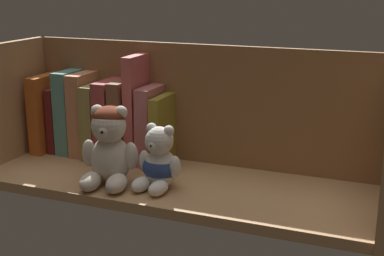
{
  "coord_description": "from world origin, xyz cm",
  "views": [
    {
      "loc": [
        40.91,
        -93.32,
        41.42
      ],
      "look_at": [
        3.79,
        0.0,
        13.5
      ],
      "focal_mm": 50.82,
      "sensor_mm": 36.0,
      "label": 1
    }
  ],
  "objects_px": {
    "book_7": "(139,108)",
    "book_9": "(165,130)",
    "book_4": "(100,119)",
    "book_8": "(152,124)",
    "book_0": "(50,112)",
    "book_1": "(60,119)",
    "teddy_bear_smaller": "(159,163)",
    "book_5": "(113,119)",
    "book_6": "(127,120)",
    "book_3": "(86,113)",
    "book_2": "(71,112)",
    "teddy_bear_larger": "(109,148)"
  },
  "relations": [
    {
      "from": "book_1",
      "to": "book_9",
      "type": "xyz_separation_m",
      "value": [
        0.27,
        0.0,
        0.0
      ]
    },
    {
      "from": "book_1",
      "to": "book_6",
      "type": "relative_size",
      "value": 0.83
    },
    {
      "from": "book_1",
      "to": "book_2",
      "type": "bearing_deg",
      "value": 0.0
    },
    {
      "from": "book_4",
      "to": "book_5",
      "type": "height_order",
      "value": "book_5"
    },
    {
      "from": "book_5",
      "to": "teddy_bear_larger",
      "type": "xyz_separation_m",
      "value": [
        0.08,
        -0.15,
        -0.01
      ]
    },
    {
      "from": "book_1",
      "to": "teddy_bear_smaller",
      "type": "height_order",
      "value": "book_1"
    },
    {
      "from": "book_0",
      "to": "book_6",
      "type": "height_order",
      "value": "book_6"
    },
    {
      "from": "book_2",
      "to": "book_7",
      "type": "relative_size",
      "value": 0.81
    },
    {
      "from": "book_8",
      "to": "book_1",
      "type": "bearing_deg",
      "value": 180.0
    },
    {
      "from": "book_0",
      "to": "book_2",
      "type": "height_order",
      "value": "book_2"
    },
    {
      "from": "book_2",
      "to": "book_9",
      "type": "relative_size",
      "value": 1.24
    },
    {
      "from": "book_1",
      "to": "book_8",
      "type": "bearing_deg",
      "value": 0.0
    },
    {
      "from": "book_5",
      "to": "teddy_bear_larger",
      "type": "distance_m",
      "value": 0.17
    },
    {
      "from": "book_7",
      "to": "book_8",
      "type": "relative_size",
      "value": 1.39
    },
    {
      "from": "book_1",
      "to": "book_7",
      "type": "height_order",
      "value": "book_7"
    },
    {
      "from": "book_6",
      "to": "book_3",
      "type": "bearing_deg",
      "value": 180.0
    },
    {
      "from": "book_0",
      "to": "book_5",
      "type": "height_order",
      "value": "same"
    },
    {
      "from": "book_3",
      "to": "book_7",
      "type": "distance_m",
      "value": 0.14
    },
    {
      "from": "book_2",
      "to": "book_4",
      "type": "height_order",
      "value": "book_2"
    },
    {
      "from": "book_2",
      "to": "teddy_bear_smaller",
      "type": "bearing_deg",
      "value": -25.44
    },
    {
      "from": "book_5",
      "to": "book_8",
      "type": "xyz_separation_m",
      "value": [
        0.1,
        0.0,
        -0.0
      ]
    },
    {
      "from": "book_2",
      "to": "book_6",
      "type": "height_order",
      "value": "book_2"
    },
    {
      "from": "book_5",
      "to": "teddy_bear_smaller",
      "type": "bearing_deg",
      "value": -37.78
    },
    {
      "from": "book_7",
      "to": "teddy_bear_smaller",
      "type": "relative_size",
      "value": 1.86
    },
    {
      "from": "book_0",
      "to": "book_3",
      "type": "height_order",
      "value": "book_3"
    },
    {
      "from": "book_4",
      "to": "book_5",
      "type": "relative_size",
      "value": 0.94
    },
    {
      "from": "book_9",
      "to": "teddy_bear_smaller",
      "type": "xyz_separation_m",
      "value": [
        0.05,
        -0.14,
        -0.03
      ]
    },
    {
      "from": "book_0",
      "to": "book_4",
      "type": "bearing_deg",
      "value": 0.0
    },
    {
      "from": "book_6",
      "to": "book_7",
      "type": "height_order",
      "value": "book_7"
    },
    {
      "from": "book_9",
      "to": "teddy_bear_larger",
      "type": "xyz_separation_m",
      "value": [
        -0.05,
        -0.15,
        -0.0
      ]
    },
    {
      "from": "book_9",
      "to": "book_8",
      "type": "bearing_deg",
      "value": 180.0
    },
    {
      "from": "book_2",
      "to": "book_6",
      "type": "relative_size",
      "value": 1.06
    },
    {
      "from": "book_1",
      "to": "book_3",
      "type": "height_order",
      "value": "book_3"
    },
    {
      "from": "book_5",
      "to": "book_6",
      "type": "height_order",
      "value": "book_6"
    },
    {
      "from": "book_5",
      "to": "book_7",
      "type": "distance_m",
      "value": 0.07
    },
    {
      "from": "book_6",
      "to": "teddy_bear_smaller",
      "type": "xyz_separation_m",
      "value": [
        0.14,
        -0.14,
        -0.04
      ]
    },
    {
      "from": "book_5",
      "to": "book_7",
      "type": "xyz_separation_m",
      "value": [
        0.06,
        0.0,
        0.03
      ]
    },
    {
      "from": "book_5",
      "to": "book_1",
      "type": "bearing_deg",
      "value": 180.0
    },
    {
      "from": "book_7",
      "to": "book_9",
      "type": "distance_m",
      "value": 0.07
    },
    {
      "from": "book_4",
      "to": "book_8",
      "type": "height_order",
      "value": "book_8"
    },
    {
      "from": "book_0",
      "to": "book_4",
      "type": "distance_m",
      "value": 0.14
    },
    {
      "from": "book_3",
      "to": "book_9",
      "type": "xyz_separation_m",
      "value": [
        0.2,
        0.0,
        -0.02
      ]
    },
    {
      "from": "book_3",
      "to": "book_6",
      "type": "height_order",
      "value": "book_3"
    },
    {
      "from": "book_0",
      "to": "book_6",
      "type": "xyz_separation_m",
      "value": [
        0.21,
        0.0,
        0.0
      ]
    },
    {
      "from": "book_0",
      "to": "book_3",
      "type": "relative_size",
      "value": 0.95
    },
    {
      "from": "book_0",
      "to": "teddy_bear_larger",
      "type": "xyz_separation_m",
      "value": [
        0.25,
        -0.15,
        -0.01
      ]
    },
    {
      "from": "book_8",
      "to": "book_9",
      "type": "height_order",
      "value": "book_8"
    },
    {
      "from": "book_4",
      "to": "book_9",
      "type": "height_order",
      "value": "book_4"
    },
    {
      "from": "book_0",
      "to": "book_9",
      "type": "distance_m",
      "value": 0.3
    },
    {
      "from": "book_3",
      "to": "book_7",
      "type": "height_order",
      "value": "book_7"
    }
  ]
}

